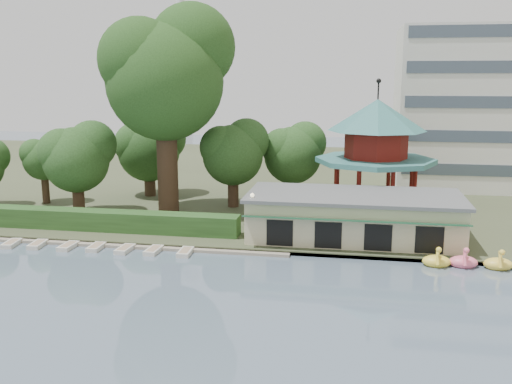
% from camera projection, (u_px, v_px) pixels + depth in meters
% --- Properties ---
extents(ground_plane, '(220.00, 220.00, 0.00)m').
position_uv_depth(ground_plane, '(162.00, 346.00, 30.92)').
color(ground_plane, slate).
rests_on(ground_plane, ground).
extents(shore, '(220.00, 70.00, 0.40)m').
position_uv_depth(shore, '(284.00, 178.00, 81.05)').
color(shore, '#424930').
rests_on(shore, ground).
extents(embankment, '(220.00, 0.60, 0.30)m').
position_uv_depth(embankment, '(231.00, 250.00, 47.58)').
color(embankment, gray).
rests_on(embankment, ground).
extents(dock, '(34.00, 1.60, 0.24)m').
position_uv_depth(dock, '(96.00, 243.00, 49.54)').
color(dock, gray).
rests_on(dock, ground).
extents(boathouse, '(18.60, 9.39, 3.90)m').
position_uv_depth(boathouse, '(354.00, 216.00, 49.94)').
color(boathouse, beige).
rests_on(boathouse, shore).
extents(pavilion, '(12.40, 12.40, 13.50)m').
position_uv_depth(pavilion, '(376.00, 145.00, 58.25)').
color(pavilion, beige).
rests_on(pavilion, shore).
extents(broadcast_tower, '(8.00, 8.00, 96.00)m').
position_uv_depth(broadcast_tower, '(181.00, 7.00, 166.37)').
color(broadcast_tower, silver).
rests_on(broadcast_tower, ground).
extents(hedge, '(30.00, 2.00, 1.80)m').
position_uv_depth(hedge, '(81.00, 219.00, 53.00)').
color(hedge, '#284D1F').
rests_on(hedge, shore).
extents(lamp_post, '(0.36, 0.36, 4.28)m').
position_uv_depth(lamp_post, '(252.00, 209.00, 48.33)').
color(lamp_post, black).
rests_on(lamp_post, shore).
extents(big_tree, '(12.90, 12.02, 21.26)m').
position_uv_depth(big_tree, '(167.00, 71.00, 56.65)').
color(big_tree, '#3A281C').
rests_on(big_tree, shore).
extents(small_trees, '(39.55, 17.13, 9.57)m').
position_uv_depth(small_trees, '(154.00, 152.00, 62.57)').
color(small_trees, '#3A281C').
rests_on(small_trees, shore).
extents(moored_rowboats, '(24.62, 2.68, 0.36)m').
position_uv_depth(moored_rowboats, '(53.00, 245.00, 48.71)').
color(moored_rowboats, beige).
rests_on(moored_rowboats, ground).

